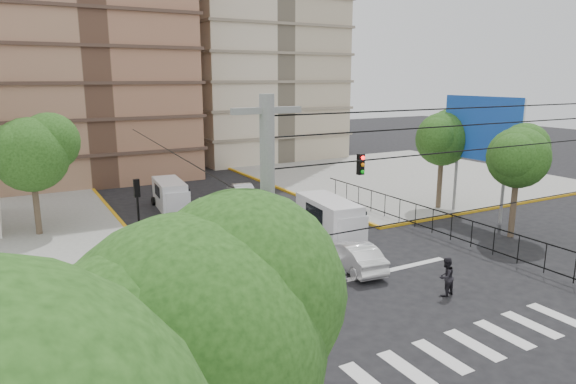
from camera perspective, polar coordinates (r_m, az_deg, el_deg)
ground at (r=23.89m, az=7.63°, el=-10.78°), size 160.00×160.00×0.00m
sidewalk_ne at (r=50.99m, az=12.36°, el=1.73°), size 26.00×26.00×0.15m
crosswalk_stripes at (r=19.92m, az=18.38°, el=-16.35°), size 12.00×2.40×0.01m
stop_line at (r=24.78m, az=5.96°, el=-9.84°), size 13.00×0.40×0.01m
park_fence at (r=32.68m, az=15.68°, el=-4.66°), size 0.10×22.50×1.66m
billboard at (r=36.49m, az=20.74°, el=6.39°), size 0.36×6.20×8.10m
tree_sw_near at (r=8.90m, az=-10.53°, el=-15.56°), size 5.63×4.60×7.57m
tree_park_a at (r=33.07m, az=24.30°, el=3.80°), size 4.41×3.60×6.83m
tree_park_c at (r=38.30m, az=16.88°, el=5.92°), size 4.65×3.80×7.25m
tree_tudor at (r=33.79m, az=-26.53°, el=4.11°), size 5.39×4.40×7.43m
traffic_light_nw at (r=26.63m, az=-16.33°, el=-1.65°), size 0.28×0.22×4.40m
traffic_light_hanging at (r=20.67m, az=11.47°, el=2.50°), size 18.00×9.12×0.92m
utility_pole_sw at (r=10.59m, az=-2.16°, el=-13.60°), size 1.40×0.28×9.00m
van_right_lane at (r=30.80m, az=4.80°, el=-3.08°), size 2.53×5.36×2.34m
van_left_lane at (r=38.52m, az=-12.89°, el=-0.37°), size 2.20×4.73×2.07m
car_silver_front_left at (r=24.74m, az=2.63°, el=-8.24°), size 2.01×3.93×1.28m
car_white_front_right at (r=26.06m, az=7.34°, el=-7.06°), size 2.06×4.49×1.43m
car_grey_mid_left at (r=29.72m, az=-3.65°, el=-4.68°), size 2.57×4.68×1.24m
car_silver_rear_left at (r=34.05m, az=-7.32°, el=-2.47°), size 2.17×4.55×1.28m
car_darkgrey_mid_right at (r=35.45m, az=-2.06°, el=-1.78°), size 2.04×3.89×1.26m
car_white_rear_right at (r=40.39m, az=-5.26°, el=0.05°), size 2.17×4.41×1.39m
pedestrian_crosswalk at (r=23.88m, az=17.13°, el=-8.99°), size 0.97×0.82×1.75m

